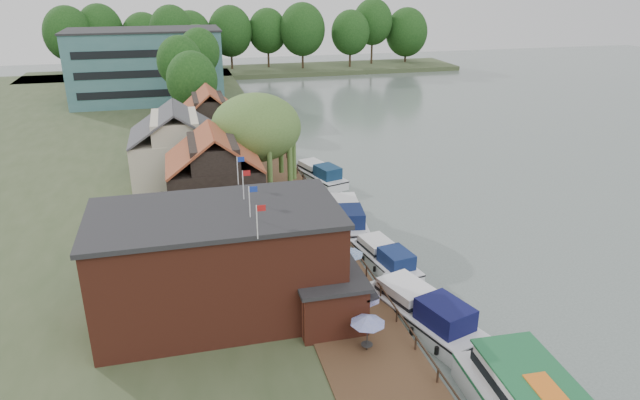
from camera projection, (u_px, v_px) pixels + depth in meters
ground at (438, 287)px, 42.47m from camera, size 260.00×260.00×0.00m
land_bank at (74, 169)px, 66.91m from camera, size 50.00×140.00×1.00m
quay_deck at (303, 231)px, 49.25m from camera, size 6.00×50.00×0.10m
quay_rail at (332, 221)px, 50.16m from camera, size 0.20×49.00×1.00m
pub at (250, 259)px, 36.63m from camera, size 20.00×11.00×7.30m
hotel_block at (146, 66)px, 97.84m from camera, size 25.40×12.40×12.30m
cottage_a at (215, 177)px, 49.70m from camera, size 8.60×7.60×8.50m
cottage_b at (177, 148)px, 58.02m from camera, size 9.60×8.60×8.50m
cottage_c at (210, 125)px, 67.04m from camera, size 7.60×7.60×8.50m
willow at (257, 147)px, 54.88m from camera, size 8.60×8.60×10.43m
umbrella_0 at (367, 333)px, 33.19m from camera, size 2.09×2.09×2.38m
umbrella_1 at (362, 307)px, 35.72m from camera, size 2.31×2.31×2.38m
umbrella_2 at (331, 275)px, 39.53m from camera, size 2.14×2.14×2.38m
umbrella_3 at (347, 262)px, 41.32m from camera, size 2.41×2.41×2.38m
umbrella_4 at (320, 243)px, 44.34m from camera, size 2.21×2.21×2.38m
umbrella_5 at (312, 224)px, 47.60m from camera, size 2.33×2.33×2.38m
umbrella_6 at (317, 212)px, 50.12m from camera, size 2.20×2.20×2.38m
cruiser_0 at (423, 307)px, 37.49m from camera, size 6.51×11.35×2.65m
cruiser_1 at (385, 255)px, 45.04m from camera, size 4.35×9.37×2.15m
cruiser_2 at (347, 214)px, 52.33m from camera, size 4.84×10.67×2.51m
cruiser_3 at (319, 172)px, 63.86m from camera, size 5.71×9.90×2.26m
swan at (490, 375)px, 32.81m from camera, size 0.44×0.44×0.44m
bank_tree_0 at (193, 97)px, 74.09m from camera, size 6.53×6.53×11.80m
bank_tree_1 at (182, 83)px, 79.74m from camera, size 6.25×6.25×13.11m
bank_tree_2 at (201, 71)px, 89.23m from camera, size 6.28×6.28×13.25m
bank_tree_3 at (198, 57)px, 108.83m from camera, size 7.42×7.42×12.14m
bank_tree_4 at (206, 56)px, 116.71m from camera, size 6.73×6.73×10.47m
bank_tree_5 at (173, 42)px, 119.16m from camera, size 8.95×8.95×15.10m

